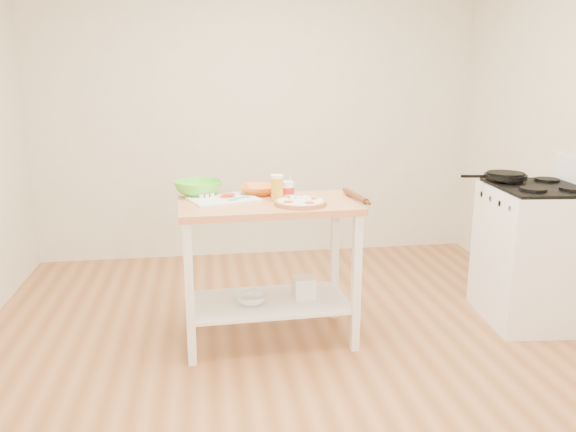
{
  "coord_description": "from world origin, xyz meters",
  "views": [
    {
      "loc": [
        -0.51,
        -2.89,
        1.64
      ],
      "look_at": [
        -0.01,
        0.38,
        0.82
      ],
      "focal_mm": 35.0,
      "sensor_mm": 36.0,
      "label": 1
    }
  ],
  "objects_px": {
    "pizza": "(300,202)",
    "yogurt_tub": "(287,190)",
    "skillet": "(504,176)",
    "shelf_bin": "(304,287)",
    "rolling_pin": "(356,196)",
    "beer_pint": "(277,188)",
    "orange_bowl": "(259,190)",
    "prep_island": "(269,243)",
    "cutting_board": "(223,199)",
    "spatula": "(238,199)",
    "gas_stove": "(533,253)",
    "shelf_glass_bowl": "(251,299)",
    "knife": "(202,194)",
    "green_bowl": "(199,188)"
  },
  "relations": [
    {
      "from": "pizza",
      "to": "yogurt_tub",
      "type": "bearing_deg",
      "value": 105.59
    },
    {
      "from": "skillet",
      "to": "shelf_bin",
      "type": "xyz_separation_m",
      "value": [
        -1.44,
        -0.21,
        -0.65
      ]
    },
    {
      "from": "yogurt_tub",
      "to": "rolling_pin",
      "type": "bearing_deg",
      "value": -12.81
    },
    {
      "from": "beer_pint",
      "to": "orange_bowl",
      "type": "bearing_deg",
      "value": 112.82
    },
    {
      "from": "skillet",
      "to": "rolling_pin",
      "type": "relative_size",
      "value": 1.31
    },
    {
      "from": "prep_island",
      "to": "cutting_board",
      "type": "distance_m",
      "value": 0.39
    },
    {
      "from": "rolling_pin",
      "to": "spatula",
      "type": "bearing_deg",
      "value": 174.91
    },
    {
      "from": "rolling_pin",
      "to": "gas_stove",
      "type": "bearing_deg",
      "value": 2.25
    },
    {
      "from": "gas_stove",
      "to": "shelf_glass_bowl",
      "type": "bearing_deg",
      "value": -172.09
    },
    {
      "from": "knife",
      "to": "beer_pint",
      "type": "bearing_deg",
      "value": -20.96
    },
    {
      "from": "skillet",
      "to": "cutting_board",
      "type": "bearing_deg",
      "value": -167.19
    },
    {
      "from": "green_bowl",
      "to": "rolling_pin",
      "type": "distance_m",
      "value": 1.0
    },
    {
      "from": "rolling_pin",
      "to": "shelf_bin",
      "type": "height_order",
      "value": "rolling_pin"
    },
    {
      "from": "orange_bowl",
      "to": "yogurt_tub",
      "type": "distance_m",
      "value": 0.23
    },
    {
      "from": "pizza",
      "to": "spatula",
      "type": "xyz_separation_m",
      "value": [
        -0.36,
        0.16,
        -0.0
      ]
    },
    {
      "from": "skillet",
      "to": "knife",
      "type": "height_order",
      "value": "skillet"
    },
    {
      "from": "cutting_board",
      "to": "spatula",
      "type": "relative_size",
      "value": 3.39
    },
    {
      "from": "skillet",
      "to": "rolling_pin",
      "type": "bearing_deg",
      "value": -158.63
    },
    {
      "from": "shelf_bin",
      "to": "spatula",
      "type": "bearing_deg",
      "value": 175.95
    },
    {
      "from": "knife",
      "to": "yogurt_tub",
      "type": "bearing_deg",
      "value": -12.53
    },
    {
      "from": "orange_bowl",
      "to": "shelf_bin",
      "type": "xyz_separation_m",
      "value": [
        0.26,
        -0.22,
        -0.6
      ]
    },
    {
      "from": "prep_island",
      "to": "yogurt_tub",
      "type": "bearing_deg",
      "value": 33.73
    },
    {
      "from": "beer_pint",
      "to": "shelf_glass_bowl",
      "type": "xyz_separation_m",
      "value": [
        -0.17,
        -0.06,
        -0.69
      ]
    },
    {
      "from": "beer_pint",
      "to": "gas_stove",
      "type": "bearing_deg",
      "value": 0.4
    },
    {
      "from": "prep_island",
      "to": "spatula",
      "type": "distance_m",
      "value": 0.33
    },
    {
      "from": "prep_island",
      "to": "shelf_glass_bowl",
      "type": "xyz_separation_m",
      "value": [
        -0.12,
        -0.03,
        -0.35
      ]
    },
    {
      "from": "pizza",
      "to": "green_bowl",
      "type": "bearing_deg",
      "value": 148.46
    },
    {
      "from": "beer_pint",
      "to": "cutting_board",
      "type": "bearing_deg",
      "value": 166.51
    },
    {
      "from": "gas_stove",
      "to": "pizza",
      "type": "xyz_separation_m",
      "value": [
        -1.64,
        -0.14,
        0.44
      ]
    },
    {
      "from": "shelf_bin",
      "to": "shelf_glass_bowl",
      "type": "bearing_deg",
      "value": -170.24
    },
    {
      "from": "knife",
      "to": "orange_bowl",
      "type": "height_order",
      "value": "orange_bowl"
    },
    {
      "from": "cutting_board",
      "to": "shelf_glass_bowl",
      "type": "distance_m",
      "value": 0.65
    },
    {
      "from": "spatula",
      "to": "orange_bowl",
      "type": "xyz_separation_m",
      "value": [
        0.15,
        0.19,
        0.01
      ]
    },
    {
      "from": "yogurt_tub",
      "to": "beer_pint",
      "type": "bearing_deg",
      "value": -140.68
    },
    {
      "from": "knife",
      "to": "green_bowl",
      "type": "xyz_separation_m",
      "value": [
        -0.02,
        0.05,
        0.03
      ]
    },
    {
      "from": "gas_stove",
      "to": "beer_pint",
      "type": "relative_size",
      "value": 6.92
    },
    {
      "from": "prep_island",
      "to": "green_bowl",
      "type": "distance_m",
      "value": 0.58
    },
    {
      "from": "pizza",
      "to": "beer_pint",
      "type": "xyz_separation_m",
      "value": [
        -0.12,
        0.13,
        0.06
      ]
    },
    {
      "from": "skillet",
      "to": "gas_stove",
      "type": "bearing_deg",
      "value": -43.38
    },
    {
      "from": "pizza",
      "to": "yogurt_tub",
      "type": "xyz_separation_m",
      "value": [
        -0.05,
        0.19,
        0.04
      ]
    },
    {
      "from": "beer_pint",
      "to": "shelf_bin",
      "type": "distance_m",
      "value": 0.68
    },
    {
      "from": "rolling_pin",
      "to": "knife",
      "type": "bearing_deg",
      "value": 166.4
    },
    {
      "from": "skillet",
      "to": "beer_pint",
      "type": "xyz_separation_m",
      "value": [
        -1.61,
        -0.21,
        0.01
      ]
    },
    {
      "from": "pizza",
      "to": "orange_bowl",
      "type": "height_order",
      "value": "orange_bowl"
    },
    {
      "from": "cutting_board",
      "to": "spatula",
      "type": "height_order",
      "value": "cutting_board"
    },
    {
      "from": "prep_island",
      "to": "beer_pint",
      "type": "height_order",
      "value": "beer_pint"
    },
    {
      "from": "prep_island",
      "to": "rolling_pin",
      "type": "relative_size",
      "value": 3.23
    },
    {
      "from": "gas_stove",
      "to": "skillet",
      "type": "bearing_deg",
      "value": 133.35
    },
    {
      "from": "gas_stove",
      "to": "green_bowl",
      "type": "relative_size",
      "value": 3.7
    },
    {
      "from": "gas_stove",
      "to": "orange_bowl",
      "type": "distance_m",
      "value": 1.91
    }
  ]
}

